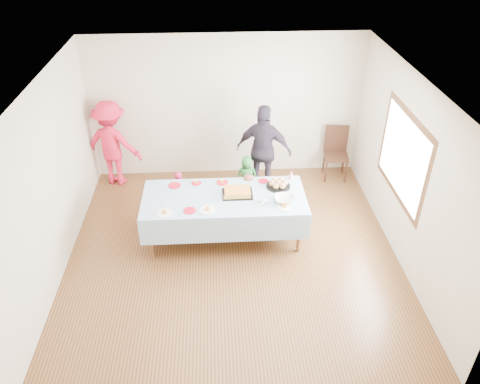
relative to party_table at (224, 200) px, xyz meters
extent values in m
plane|color=#4A2B15|center=(0.11, -0.39, -0.72)|extent=(5.00, 5.00, 0.00)
cube|color=beige|center=(0.11, 2.11, 0.63)|extent=(5.00, 0.04, 2.70)
cube|color=beige|center=(0.11, -2.89, 0.63)|extent=(5.00, 0.04, 2.70)
cube|color=beige|center=(-2.39, -0.39, 0.63)|extent=(0.04, 5.00, 2.70)
cube|color=beige|center=(2.61, -0.39, 0.63)|extent=(0.04, 5.00, 2.70)
cube|color=white|center=(0.11, -0.39, 1.98)|extent=(5.00, 5.00, 0.04)
cube|color=#472B16|center=(2.58, -0.19, 0.78)|extent=(0.03, 1.75, 1.35)
cylinder|color=#53321C|center=(-1.12, -0.42, -0.36)|extent=(0.06, 0.06, 0.73)
cylinder|color=#53321C|center=(1.12, -0.42, -0.36)|extent=(0.06, 0.06, 0.73)
cylinder|color=#53321C|center=(-1.12, 0.42, -0.36)|extent=(0.06, 0.06, 0.73)
cylinder|color=#53321C|center=(1.12, 0.42, -0.36)|extent=(0.06, 0.06, 0.73)
cube|color=#53321C|center=(0.00, 0.00, 0.03)|extent=(2.40, 1.00, 0.04)
cube|color=white|center=(0.00, 0.00, 0.05)|extent=(2.50, 1.10, 0.01)
cube|color=black|center=(0.21, 0.05, 0.06)|extent=(0.47, 0.36, 0.01)
cube|color=#DFB355|center=(0.21, 0.05, 0.10)|extent=(0.39, 0.30, 0.06)
cube|color=#B25729|center=(0.21, 0.05, 0.13)|extent=(0.39, 0.30, 0.01)
cylinder|color=black|center=(0.86, 0.23, 0.07)|extent=(0.38, 0.38, 0.02)
sphere|color=tan|center=(0.96, 0.23, 0.12)|extent=(0.09, 0.09, 0.09)
sphere|color=tan|center=(0.91, 0.32, 0.12)|extent=(0.09, 0.09, 0.09)
sphere|color=tan|center=(0.81, 0.32, 0.12)|extent=(0.09, 0.09, 0.09)
sphere|color=tan|center=(0.76, 0.23, 0.12)|extent=(0.09, 0.09, 0.09)
sphere|color=tan|center=(0.81, 0.15, 0.12)|extent=(0.09, 0.09, 0.09)
sphere|color=tan|center=(0.91, 0.15, 0.12)|extent=(0.09, 0.09, 0.09)
sphere|color=tan|center=(0.86, 0.23, 0.12)|extent=(0.09, 0.09, 0.09)
imported|color=silver|center=(0.91, -0.18, 0.09)|extent=(0.30, 0.30, 0.07)
cone|color=silver|center=(1.10, 0.46, 0.13)|extent=(0.09, 0.09, 0.16)
cylinder|color=red|center=(-0.77, 0.35, 0.06)|extent=(0.20, 0.20, 0.01)
cylinder|color=red|center=(-0.43, 0.41, 0.06)|extent=(0.16, 0.16, 0.01)
cylinder|color=red|center=(-0.02, 0.40, 0.06)|extent=(0.19, 0.19, 0.01)
cylinder|color=red|center=(0.64, 0.41, 0.06)|extent=(0.16, 0.16, 0.01)
cylinder|color=red|center=(-0.51, -0.35, 0.06)|extent=(0.18, 0.18, 0.01)
cylinder|color=white|center=(-0.88, -0.39, 0.06)|extent=(0.23, 0.23, 0.01)
cylinder|color=white|center=(-0.25, -0.35, 0.06)|extent=(0.24, 0.24, 0.01)
cylinder|color=white|center=(0.88, -0.34, 0.06)|extent=(0.22, 0.22, 0.01)
cylinder|color=black|center=(1.97, 1.57, -0.50)|extent=(0.04, 0.04, 0.45)
cylinder|color=black|center=(2.34, 1.53, -0.50)|extent=(0.04, 0.04, 0.45)
cylinder|color=black|center=(2.01, 1.94, -0.50)|extent=(0.04, 0.04, 0.45)
cylinder|color=black|center=(2.38, 1.90, -0.50)|extent=(0.04, 0.04, 0.45)
cube|color=black|center=(2.17, 1.74, -0.26)|extent=(0.48, 0.48, 0.05)
cube|color=black|center=(2.19, 1.93, 0.03)|extent=(0.44, 0.09, 0.52)
imported|color=#B61647|center=(-0.75, 0.81, -0.34)|extent=(0.30, 0.21, 0.76)
imported|color=#246D2E|center=(0.43, 1.20, -0.33)|extent=(0.40, 0.27, 0.79)
imported|color=tan|center=(0.40, 0.51, -0.30)|extent=(0.49, 0.44, 0.85)
imported|color=red|center=(-1.99, 1.81, 0.09)|extent=(1.19, 0.88, 1.63)
imported|color=#2B2432|center=(0.75, 1.34, 0.12)|extent=(1.07, 0.70, 1.69)
camera|label=1|loc=(-0.10, -5.96, 4.02)|focal=35.00mm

